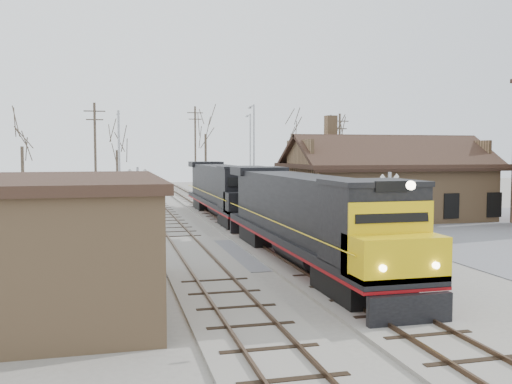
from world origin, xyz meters
TOP-DOWN VIEW (x-y plane):
  - ground at (0.00, 0.00)m, footprint 140.00×140.00m
  - road at (0.00, 0.00)m, footprint 60.00×9.00m
  - track_main at (0.00, 15.00)m, footprint 3.40×90.00m
  - track_siding at (-4.50, 15.00)m, footprint 3.40×90.00m
  - depot at (11.99, 12.00)m, footprint 15.20×9.31m
  - locomotive_lead at (0.00, -4.05)m, footprint 2.85×19.11m
  - locomotive_trailing at (0.00, 15.34)m, footprint 2.85×19.11m
  - crossbuck_near at (3.50, -4.86)m, footprint 1.18×0.42m
  - crossbuck_far at (-6.94, 4.62)m, footprint 1.21×0.36m
  - streetlight_a at (-7.77, 17.26)m, footprint 0.25×2.04m
  - streetlight_b at (4.78, 25.04)m, footprint 0.25×2.04m
  - streetlight_c at (6.75, 34.65)m, footprint 0.25×2.04m
  - utility_pole_a at (-9.83, 28.93)m, footprint 2.00×0.24m
  - utility_pole_b at (1.89, 43.82)m, footprint 2.00×0.24m
  - utility_pole_c at (15.25, 29.22)m, footprint 2.00×0.24m
  - tree_a at (-16.96, 33.14)m, footprint 3.79×3.79m
  - tree_b at (-7.73, 36.82)m, footprint 3.56×3.56m
  - tree_c at (3.77, 47.33)m, footprint 5.02×5.02m
  - tree_d at (14.75, 44.32)m, footprint 5.03×5.03m
  - tree_e at (17.89, 36.40)m, footprint 4.38×4.38m

SIDE VIEW (x-z plane):
  - ground at x=0.00m, z-range 0.00..0.00m
  - road at x=0.00m, z-range 0.00..0.03m
  - track_main at x=0.00m, z-range -0.05..0.19m
  - track_siding at x=-4.50m, z-range -0.05..0.19m
  - crossbuck_near at x=3.50m, z-range -0.14..4.10m
  - crossbuck_far at x=-6.94m, z-range -0.15..4.13m
  - locomotive_trailing at x=0.00m, z-range 0.22..4.23m
  - locomotive_lead at x=0.00m, z-range 0.11..4.35m
  - depot at x=11.99m, z-range -1.54..6.36m
  - streetlight_a at x=-7.77m, z-range 0.53..8.81m
  - utility_pole_c at x=15.25m, z-range 0.22..9.42m
  - utility_pole_a at x=-9.83m, z-range 0.22..10.02m
  - streetlight_c at x=6.75m, z-range 0.54..9.92m
  - streetlight_b at x=4.78m, z-range 0.54..10.15m
  - utility_pole_b at x=1.89m, z-range 0.23..11.07m
  - tree_b at x=-7.73m, z-range 1.84..10.56m
  - tree_a at x=-16.96m, z-range 1.96..11.25m
  - tree_e at x=17.89m, z-range 2.28..13.01m
  - tree_c at x=3.77m, z-range 2.61..14.91m
  - tree_d at x=14.75m, z-range 2.62..14.95m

